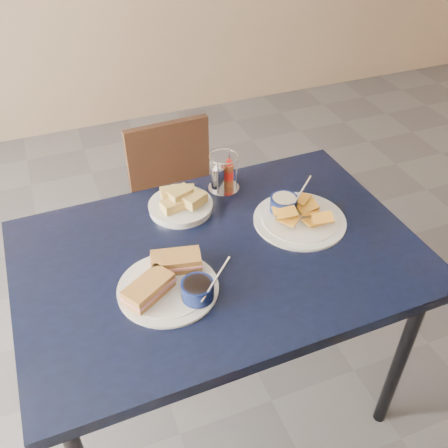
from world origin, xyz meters
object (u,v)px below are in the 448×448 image
object	(u,v)px
dining_table	(220,268)
condiment_caddy	(222,175)
sandwich_plate	(171,282)
plantain_plate	(295,214)
bread_basket	(181,203)
chair_far	(178,199)

from	to	relation	value
dining_table	condiment_caddy	world-z (taller)	condiment_caddy
sandwich_plate	plantain_plate	bearing A→B (deg)	18.10
dining_table	condiment_caddy	size ratio (longest dim) A/B	8.93
bread_basket	condiment_caddy	bearing A→B (deg)	19.74
dining_table	sandwich_plate	xyz separation A→B (m)	(-0.18, -0.09, 0.09)
dining_table	plantain_plate	bearing A→B (deg)	12.18
bread_basket	sandwich_plate	bearing A→B (deg)	-111.82
sandwich_plate	bread_basket	bearing A→B (deg)	68.18
chair_far	bread_basket	distance (m)	0.57
dining_table	plantain_plate	distance (m)	0.30
dining_table	chair_far	xyz separation A→B (m)	(0.07, 0.70, -0.24)
dining_table	sandwich_plate	distance (m)	0.22
chair_far	plantain_plate	distance (m)	0.75
chair_far	condiment_caddy	size ratio (longest dim) A/B	5.74
dining_table	bread_basket	distance (m)	0.27
chair_far	sandwich_plate	world-z (taller)	sandwich_plate
plantain_plate	sandwich_plate	bearing A→B (deg)	-161.90
plantain_plate	chair_far	bearing A→B (deg)	108.65
sandwich_plate	plantain_plate	distance (m)	0.49
dining_table	chair_far	size ratio (longest dim) A/B	1.55
sandwich_plate	plantain_plate	world-z (taller)	same
condiment_caddy	chair_far	bearing A→B (deg)	98.23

